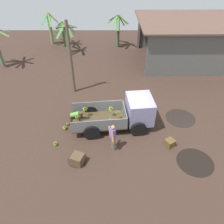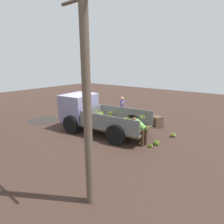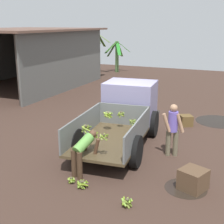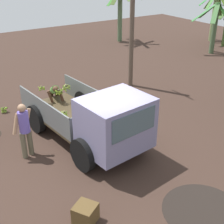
# 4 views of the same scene
# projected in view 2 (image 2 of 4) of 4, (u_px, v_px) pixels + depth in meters

# --- Properties ---
(ground) EXTENTS (36.00, 36.00, 0.00)m
(ground) POSITION_uv_depth(u_px,v_px,m) (86.00, 129.00, 9.84)
(ground) COLOR #3D2A22
(mud_patch_0) EXTENTS (1.06, 1.06, 0.01)m
(mud_patch_0) POSITION_uv_depth(u_px,v_px,m) (156.00, 126.00, 10.30)
(mud_patch_0) COLOR black
(mud_patch_0) RESTS_ON ground
(mud_patch_1) EXTENTS (1.90, 1.90, 0.01)m
(mud_patch_1) POSITION_uv_depth(u_px,v_px,m) (44.00, 120.00, 11.26)
(mud_patch_1) COLOR black
(mud_patch_1) RESTS_ON ground
(mud_patch_2) EXTENTS (1.90, 1.90, 0.01)m
(mud_patch_2) POSITION_uv_depth(u_px,v_px,m) (85.00, 110.00, 13.93)
(mud_patch_2) COLOR black
(mud_patch_2) RESTS_ON ground
(cargo_truck) EXTENTS (4.89, 2.50, 1.91)m
(cargo_truck) POSITION_uv_depth(u_px,v_px,m) (87.00, 111.00, 9.56)
(cargo_truck) COLOR #483A24
(cargo_truck) RESTS_ON ground
(utility_pole) EXTENTS (1.25, 0.20, 5.18)m
(utility_pole) POSITION_uv_depth(u_px,v_px,m) (87.00, 103.00, 3.92)
(utility_pole) COLOR brown
(utility_pole) RESTS_ON ground
(person_foreground_visitor) EXTENTS (0.45, 0.68, 1.65)m
(person_foreground_visitor) POSITION_uv_depth(u_px,v_px,m) (122.00, 109.00, 10.48)
(person_foreground_visitor) COLOR #655D46
(person_foreground_visitor) RESTS_ON ground
(person_worker_loading) EXTENTS (0.83, 0.65, 1.17)m
(person_worker_loading) POSITION_uv_depth(u_px,v_px,m) (140.00, 129.00, 7.80)
(person_worker_loading) COLOR #432E1F
(person_worker_loading) RESTS_ON ground
(banana_bunch_on_ground_0) EXTENTS (0.28, 0.28, 0.22)m
(banana_bunch_on_ground_0) POSITION_uv_depth(u_px,v_px,m) (173.00, 135.00, 8.68)
(banana_bunch_on_ground_0) COLOR brown
(banana_bunch_on_ground_0) RESTS_ON ground
(banana_bunch_on_ground_1) EXTENTS (0.28, 0.28, 0.22)m
(banana_bunch_on_ground_1) POSITION_uv_depth(u_px,v_px,m) (156.00, 142.00, 7.85)
(banana_bunch_on_ground_1) COLOR brown
(banana_bunch_on_ground_1) RESTS_ON ground
(banana_bunch_on_ground_2) EXTENTS (0.21, 0.20, 0.17)m
(banana_bunch_on_ground_2) POSITION_uv_depth(u_px,v_px,m) (151.00, 145.00, 7.61)
(banana_bunch_on_ground_2) COLOR brown
(banana_bunch_on_ground_2) RESTS_ON ground
(banana_bunch_on_ground_3) EXTENTS (0.25, 0.25, 0.21)m
(banana_bunch_on_ground_3) POSITION_uv_depth(u_px,v_px,m) (156.00, 143.00, 7.81)
(banana_bunch_on_ground_3) COLOR #463F2D
(banana_bunch_on_ground_3) RESTS_ON ground
(wooden_crate_0) EXTENTS (0.77, 0.77, 0.53)m
(wooden_crate_0) POSITION_uv_depth(u_px,v_px,m) (156.00, 121.00, 10.38)
(wooden_crate_0) COLOR brown
(wooden_crate_0) RESTS_ON ground
(wooden_crate_1) EXTENTS (0.63, 0.63, 0.43)m
(wooden_crate_1) POSITION_uv_depth(u_px,v_px,m) (84.00, 112.00, 12.34)
(wooden_crate_1) COLOR brown
(wooden_crate_1) RESTS_ON ground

